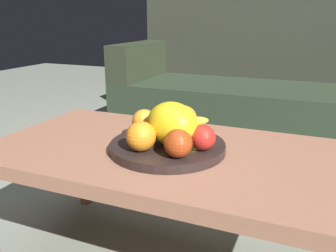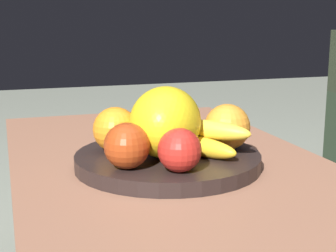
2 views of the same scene
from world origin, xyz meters
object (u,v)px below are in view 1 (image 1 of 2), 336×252
at_px(fruit_bowl, 168,147).
at_px(orange_left, 141,136).
at_px(couch, 265,99).
at_px(banana_bunch, 184,129).
at_px(melon_large_front, 172,124).
at_px(orange_front, 144,122).
at_px(apple_left, 178,143).
at_px(orange_right, 184,119).
at_px(coffee_table, 170,164).
at_px(apple_front, 203,138).

height_order(fruit_bowl, orange_left, orange_left).
bearing_deg(fruit_bowl, orange_left, -116.18).
height_order(couch, banana_bunch, couch).
bearing_deg(melon_large_front, orange_front, 152.80).
bearing_deg(apple_left, orange_front, 139.82).
xyz_separation_m(orange_left, apple_left, (0.11, -0.00, -0.00)).
bearing_deg(orange_right, orange_left, -103.43).
bearing_deg(banana_bunch, coffee_table, -122.47).
height_order(orange_front, apple_front, orange_front).
height_order(fruit_bowl, orange_right, orange_right).
distance_m(apple_front, apple_left, 0.09).
bearing_deg(banana_bunch, couch, 86.77).
bearing_deg(orange_right, melon_large_front, -84.50).
distance_m(couch, apple_left, 1.36).
height_order(couch, melon_large_front, couch).
relative_size(orange_front, orange_right, 0.91).
distance_m(coffee_table, orange_right, 0.15).
xyz_separation_m(coffee_table, apple_left, (0.07, -0.11, 0.11)).
height_order(coffee_table, orange_front, orange_front).
xyz_separation_m(coffee_table, melon_large_front, (0.02, -0.03, 0.13)).
xyz_separation_m(orange_front, orange_left, (0.06, -0.13, 0.00)).
height_order(orange_left, orange_right, orange_right).
relative_size(orange_left, apple_left, 1.09).
bearing_deg(orange_left, fruit_bowl, 63.82).
distance_m(orange_left, apple_front, 0.17).
bearing_deg(melon_large_front, orange_right, 95.50).
distance_m(orange_front, banana_bunch, 0.13).
bearing_deg(orange_left, apple_left, -2.58).
relative_size(couch, orange_right, 20.26).
bearing_deg(apple_front, melon_large_front, 176.38).
relative_size(apple_front, banana_bunch, 0.45).
distance_m(orange_left, orange_right, 0.20).
bearing_deg(orange_front, orange_right, 30.60).
height_order(coffee_table, orange_right, orange_right).
bearing_deg(apple_front, orange_right, 128.92).
height_order(melon_large_front, orange_left, melon_large_front).
bearing_deg(banana_bunch, apple_left, -75.63).
distance_m(melon_large_front, banana_bunch, 0.08).
bearing_deg(couch, banana_bunch, -93.23).
xyz_separation_m(couch, orange_right, (-0.09, -1.15, 0.17)).
bearing_deg(coffee_table, fruit_bowl, -84.52).
relative_size(coffee_table, couch, 0.63).
xyz_separation_m(orange_right, apple_left, (0.06, -0.20, -0.00)).
bearing_deg(couch, orange_left, -95.81).
xyz_separation_m(couch, orange_front, (-0.19, -1.21, 0.17)).
xyz_separation_m(fruit_bowl, apple_front, (0.11, -0.02, 0.05)).
height_order(melon_large_front, apple_left, melon_large_front).
xyz_separation_m(fruit_bowl, orange_left, (-0.04, -0.09, 0.05)).
distance_m(couch, orange_front, 1.24).
xyz_separation_m(couch, fruit_bowl, (-0.09, -1.26, 0.11)).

